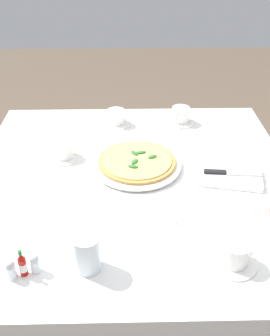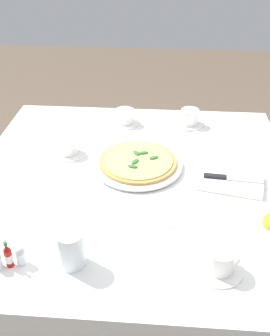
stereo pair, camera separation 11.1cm
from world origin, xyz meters
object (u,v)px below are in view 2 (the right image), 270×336
Objects in this scene: coffee_cup_far_right at (190,118)px; coffee_cup_near_right at (68,148)px; dinner_knife at (230,178)px; pizza at (138,161)px; pizza_plate at (138,165)px; salt_shaker at (21,256)px; menu_card at (155,213)px; coffee_cup_left_edge at (220,261)px; water_glass_near_left at (71,251)px; napkin_folded at (229,182)px; hot_sauce_bottle at (8,256)px; coffee_cup_back_corner at (125,117)px.

coffee_cup_near_right is (-0.47, -0.28, -0.00)m from coffee_cup_far_right.
pizza is at bearing 170.67° from dinner_knife.
coffee_cup_near_right is at bearing 165.23° from pizza_plate.
dinner_knife is at bearing 34.25° from salt_shaker.
coffee_cup_near_right is 0.49m from menu_card.
coffee_cup_left_edge is 1.23× the size of water_glass_near_left.
pizza is 0.52m from coffee_cup_left_edge.
menu_card is at bearing -135.18° from dinner_knife.
coffee_cup_left_edge is at bearing -89.21° from napkin_folded.
salt_shaker is 0.39m from menu_card.
pizza_plate is at bearing 58.66° from hot_sauce_bottle.
coffee_cup_back_corner is at bearing 76.94° from salt_shaker.
water_glass_near_left reaches higher than pizza_plate.
hot_sauce_bottle reaches higher than coffee_cup_near_right.
water_glass_near_left is (-0.14, -0.47, 0.02)m from pizza.
water_glass_near_left is at bearing -94.07° from coffee_cup_back_corner.
coffee_cup_left_edge is at bearing -62.45° from pizza_plate.
hot_sauce_bottle reaches higher than menu_card.
water_glass_near_left is (-0.38, -0.01, 0.01)m from coffee_cup_left_edge.
pizza is 0.49m from water_glass_near_left.
dinner_knife is at bearing -14.34° from pizza.
menu_card is at bearing -46.29° from coffee_cup_near_right.
coffee_cup_near_right is 0.60m from napkin_folded.
pizza_plate is at bearing -14.77° from coffee_cup_near_right.
pizza is 2.11× the size of coffee_cup_near_right.
hot_sauce_bottle reaches higher than dinner_knife.
coffee_cup_left_edge is (0.24, -0.46, 0.01)m from pizza.
coffee_cup_back_corner is 1.23× the size of water_glass_near_left.
coffee_cup_near_right is 1.00× the size of coffee_cup_left_edge.
coffee_cup_back_corner is 0.58m from dinner_knife.
pizza is 2.12× the size of coffee_cup_left_edge.
dinner_knife is 0.71m from salt_shaker.
pizza_plate is 0.35m from coffee_cup_back_corner.
coffee_cup_near_right is 0.74m from coffee_cup_left_edge.
coffee_cup_back_corner is at bearing 75.26° from hot_sauce_bottle.
pizza_plate is at bearing 60.61° from salt_shaker.
pizza is at bearing -14.74° from coffee_cup_near_right.
salt_shaker is (-0.19, -0.82, -0.00)m from coffee_cup_back_corner.
hot_sauce_bottle reaches higher than pizza.
coffee_cup_left_edge is at bearing 2.04° from salt_shaker.
coffee_cup_near_right is at bearing 176.97° from napkin_folded.
dinner_knife is at bearing -14.31° from pizza_plate.
dinner_knife is (0.08, 0.38, -0.01)m from coffee_cup_left_edge.
napkin_folded is 1.23× the size of dinner_knife.
menu_card is (-0.13, -0.63, -0.00)m from coffee_cup_far_right.
water_glass_near_left is (-0.14, -0.47, 0.03)m from pizza_plate.
menu_card is (0.07, -0.28, 0.01)m from pizza.
coffee_cup_near_right is 1.65× the size of menu_card.
coffee_cup_far_right is 2.31× the size of salt_shaker.
menu_card is at bearing 29.02° from hot_sauce_bottle.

